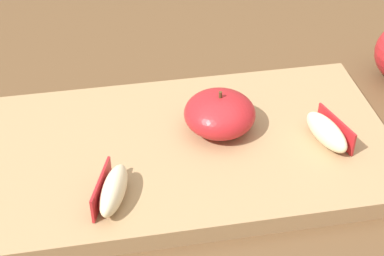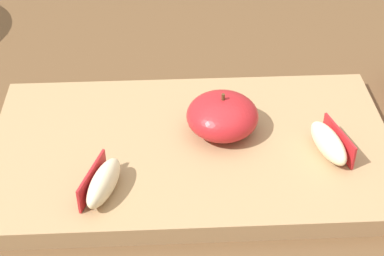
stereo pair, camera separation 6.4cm
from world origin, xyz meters
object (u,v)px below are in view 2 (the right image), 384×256
object	(u,v)px
apple_half_skin_up	(222,116)
apple_wedge_back	(103,183)
apple_wedge_right	(329,143)
cutting_board	(192,150)

from	to	relation	value
apple_half_skin_up	apple_wedge_back	xyz separation A→B (m)	(-0.12, -0.09, -0.01)
apple_half_skin_up	apple_wedge_right	xyz separation A→B (m)	(0.11, -0.04, -0.01)
apple_wedge_back	apple_wedge_right	world-z (taller)	same
apple_wedge_right	apple_half_skin_up	bearing A→B (deg)	158.38
cutting_board	apple_half_skin_up	bearing A→B (deg)	27.72
apple_wedge_back	apple_wedge_right	xyz separation A→B (m)	(0.23, 0.05, 0.00)
cutting_board	apple_wedge_back	size ratio (longest dim) A/B	6.21
apple_half_skin_up	apple_wedge_back	world-z (taller)	apple_half_skin_up
apple_half_skin_up	apple_wedge_back	bearing A→B (deg)	-143.64
apple_half_skin_up	apple_wedge_back	distance (m)	0.15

